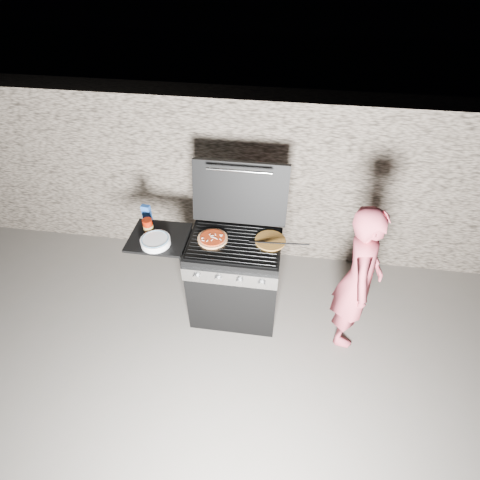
# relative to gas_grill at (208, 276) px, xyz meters

# --- Properties ---
(ground) EXTENTS (50.00, 50.00, 0.00)m
(ground) POSITION_rel_gas_grill_xyz_m (0.25, 0.00, -0.46)
(ground) COLOR #635C55
(stone_wall) EXTENTS (8.00, 0.35, 1.80)m
(stone_wall) POSITION_rel_gas_grill_xyz_m (0.25, 1.05, 0.44)
(stone_wall) COLOR gray
(stone_wall) RESTS_ON ground
(gas_grill) EXTENTS (1.34, 0.79, 0.91)m
(gas_grill) POSITION_rel_gas_grill_xyz_m (0.00, 0.00, 0.00)
(gas_grill) COLOR black
(gas_grill) RESTS_ON ground
(pizza_topped) EXTENTS (0.28, 0.28, 0.03)m
(pizza_topped) POSITION_rel_gas_grill_xyz_m (0.06, 0.02, 0.47)
(pizza_topped) COLOR tan
(pizza_topped) RESTS_ON gas_grill
(pizza_plain) EXTENTS (0.31, 0.31, 0.01)m
(pizza_plain) POSITION_rel_gas_grill_xyz_m (0.55, 0.07, 0.46)
(pizza_plain) COLOR #C68432
(pizza_plain) RESTS_ON gas_grill
(sauce_jar) EXTENTS (0.11, 0.11, 0.13)m
(sauce_jar) POSITION_rel_gas_grill_xyz_m (-0.52, 0.05, 0.51)
(sauce_jar) COLOR maroon
(sauce_jar) RESTS_ON gas_grill
(blue_carton) EXTENTS (0.08, 0.05, 0.16)m
(blue_carton) POSITION_rel_gas_grill_xyz_m (-0.58, 0.20, 0.53)
(blue_carton) COLOR #204B9C
(blue_carton) RESTS_ON gas_grill
(plate_stack) EXTENTS (0.26, 0.26, 0.06)m
(plate_stack) POSITION_rel_gas_grill_xyz_m (-0.41, -0.10, 0.48)
(plate_stack) COLOR white
(plate_stack) RESTS_ON gas_grill
(person) EXTENTS (0.42, 0.57, 1.46)m
(person) POSITION_rel_gas_grill_xyz_m (1.31, -0.10, 0.27)
(person) COLOR #C84959
(person) RESTS_ON ground
(tongs) EXTENTS (0.51, 0.08, 0.10)m
(tongs) POSITION_rel_gas_grill_xyz_m (0.62, 0.00, 0.51)
(tongs) COLOR black
(tongs) RESTS_ON gas_grill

